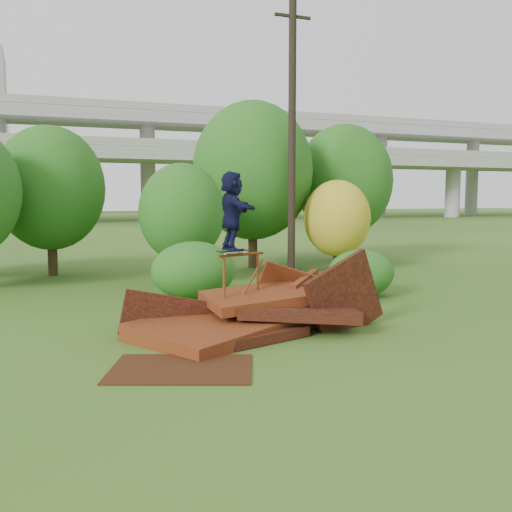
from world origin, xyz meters
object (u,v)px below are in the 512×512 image
object	(u,v)px
skater	(232,211)
utility_pole	(292,135)
scrap_pile	(251,316)
flat_plate	(181,369)

from	to	relation	value
skater	utility_pole	size ratio (longest dim) A/B	0.17
scrap_pile	skater	world-z (taller)	skater
skater	flat_plate	bearing A→B (deg)	143.33
skater	utility_pole	distance (m)	9.58
scrap_pile	flat_plate	xyz separation A→B (m)	(-2.10, -2.15, -0.32)
utility_pole	flat_plate	bearing A→B (deg)	-123.80
skater	flat_plate	distance (m)	3.90
scrap_pile	flat_plate	distance (m)	3.02
skater	utility_pole	world-z (taller)	utility_pole
scrap_pile	utility_pole	distance (m)	10.38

